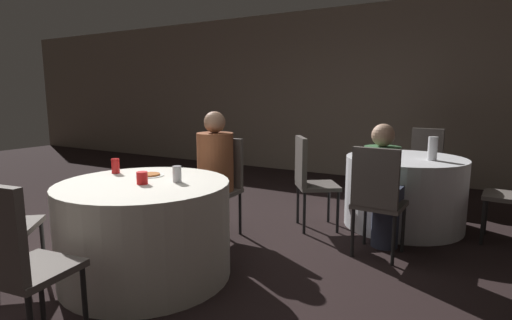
# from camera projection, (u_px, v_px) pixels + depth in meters

# --- Properties ---
(ground_plane) EXTENTS (16.00, 16.00, 0.00)m
(ground_plane) POSITION_uv_depth(u_px,v_px,m) (134.00, 269.00, 3.20)
(ground_plane) COLOR black
(wall_back) EXTENTS (16.00, 0.06, 2.80)m
(wall_back) POSITION_uv_depth(u_px,v_px,m) (330.00, 93.00, 6.82)
(wall_back) COLOR gray
(wall_back) RESTS_ON ground_plane
(table_near) EXTENTS (1.27, 1.27, 0.73)m
(table_near) POSITION_uv_depth(u_px,v_px,m) (146.00, 230.00, 3.03)
(table_near) COLOR white
(table_near) RESTS_ON ground_plane
(table_far) EXTENTS (1.21, 1.21, 0.73)m
(table_far) POSITION_uv_depth(u_px,v_px,m) (404.00, 192.00, 4.20)
(table_far) COLOR silver
(table_far) RESTS_ON ground_plane
(chair_near_south) EXTENTS (0.45, 0.46, 0.96)m
(chair_near_south) POSITION_uv_depth(u_px,v_px,m) (14.00, 256.00, 2.03)
(chair_near_south) COLOR #59514C
(chair_near_south) RESTS_ON ground_plane
(chair_near_north) EXTENTS (0.41, 0.42, 0.96)m
(chair_near_north) POSITION_uv_depth(u_px,v_px,m) (221.00, 178.00, 3.91)
(chair_near_north) COLOR #59514C
(chair_near_north) RESTS_ON ground_plane
(chair_far_north) EXTENTS (0.42, 0.43, 0.96)m
(chair_far_north) POSITION_uv_depth(u_px,v_px,m) (425.00, 160.00, 5.01)
(chair_far_north) COLOR #59514C
(chair_far_north) RESTS_ON ground_plane
(chair_far_south) EXTENTS (0.42, 0.42, 0.96)m
(chair_far_south) POSITION_uv_depth(u_px,v_px,m) (377.00, 193.00, 3.32)
(chair_far_south) COLOR #59514C
(chair_far_south) RESTS_ON ground_plane
(chair_far_southwest) EXTENTS (0.56, 0.56, 0.96)m
(chair_far_southwest) POSITION_uv_depth(u_px,v_px,m) (309.00, 175.00, 4.08)
(chair_far_southwest) COLOR #59514C
(chair_far_southwest) RESTS_ON ground_plane
(person_floral_shirt) EXTENTS (0.35, 0.51, 1.23)m
(person_floral_shirt) POSITION_uv_depth(u_px,v_px,m) (212.00, 175.00, 3.76)
(person_floral_shirt) COLOR #282828
(person_floral_shirt) RESTS_ON ground_plane
(person_green_jacket) EXTENTS (0.30, 0.49, 1.14)m
(person_green_jacket) POSITION_uv_depth(u_px,v_px,m) (383.00, 189.00, 3.47)
(person_green_jacket) COLOR #33384C
(person_green_jacket) RESTS_ON ground_plane
(pizza_plate_near) EXTENTS (0.23, 0.23, 0.02)m
(pizza_plate_near) POSITION_uv_depth(u_px,v_px,m) (150.00, 175.00, 3.20)
(pizza_plate_near) COLOR white
(pizza_plate_near) RESTS_ON table_near
(soda_can_silver) EXTENTS (0.07, 0.07, 0.12)m
(soda_can_silver) POSITION_uv_depth(u_px,v_px,m) (177.00, 174.00, 2.97)
(soda_can_silver) COLOR silver
(soda_can_silver) RESTS_ON table_near
(soda_can_red) EXTENTS (0.07, 0.07, 0.12)m
(soda_can_red) POSITION_uv_depth(u_px,v_px,m) (115.00, 166.00, 3.30)
(soda_can_red) COLOR red
(soda_can_red) RESTS_ON table_near
(cup_near) EXTENTS (0.08, 0.08, 0.09)m
(cup_near) POSITION_uv_depth(u_px,v_px,m) (142.00, 178.00, 2.90)
(cup_near) COLOR red
(cup_near) RESTS_ON table_near
(bottle_far) EXTENTS (0.09, 0.09, 0.23)m
(bottle_far) POSITION_uv_depth(u_px,v_px,m) (433.00, 148.00, 3.95)
(bottle_far) COLOR white
(bottle_far) RESTS_ON table_far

